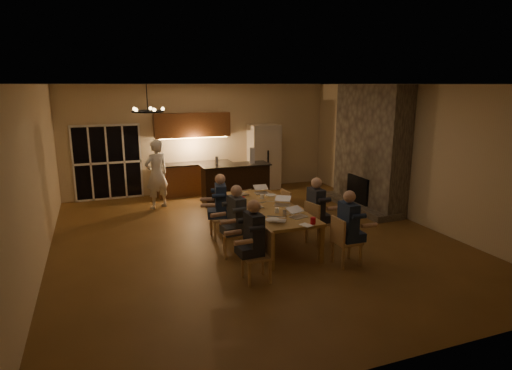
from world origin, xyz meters
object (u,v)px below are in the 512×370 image
(person_right_mid, at_px, (316,211))
(bar_blender, at_px, (252,156))
(laptop_a, at_px, (277,215))
(laptop_f, at_px, (262,189))
(chair_right_near, at_px, (347,241))
(laptop_c, at_px, (255,202))
(laptop_d, at_px, (282,200))
(can_silver, at_px, (285,213))
(chandelier, at_px, (148,111))
(plate_left, at_px, (273,220))
(mug_back, at_px, (240,196))
(plate_near, at_px, (295,211))
(chair_right_mid, at_px, (319,223))
(plate_far, at_px, (271,195))
(refrigerator, at_px, (264,157))
(chair_right_far, at_px, (293,209))
(mug_mid, at_px, (262,197))
(chair_left_near, at_px, (256,255))
(redcup_mid, at_px, (242,200))
(can_cola, at_px, (239,189))
(chair_left_mid, at_px, (234,233))
(dining_table, at_px, (268,223))
(chair_left_far, at_px, (221,217))
(standing_person, at_px, (157,174))
(laptop_e, at_px, (241,190))
(redcup_near, at_px, (313,221))
(person_right_near, at_px, (348,228))
(mug_front, at_px, (277,210))
(laptop_b, at_px, (299,211))
(bar_bottle, at_px, (217,161))
(person_left_mid, at_px, (237,221))
(person_left_near, at_px, (254,240))

(person_right_mid, xyz_separation_m, bar_blender, (-0.09, 3.53, 0.60))
(laptop_a, distance_m, laptop_f, 2.08)
(chair_right_near, bearing_deg, laptop_c, 34.93)
(laptop_d, height_order, can_silver, laptop_d)
(chandelier, height_order, plate_left, chandelier)
(mug_back, bearing_deg, plate_near, -61.82)
(chair_right_mid, height_order, plate_far, chair_right_mid)
(refrigerator, relative_size, chair_right_far, 2.25)
(person_right_mid, height_order, mug_mid, person_right_mid)
(chair_right_near, distance_m, plate_far, 2.47)
(chair_left_near, bearing_deg, redcup_mid, 168.33)
(can_cola, relative_size, bar_blender, 0.28)
(refrigerator, distance_m, mug_mid, 4.10)
(refrigerator, height_order, chair_left_mid, refrigerator)
(dining_table, bearing_deg, refrigerator, 69.40)
(chair_left_far, height_order, chair_right_mid, same)
(mug_mid, height_order, mug_back, same)
(chair_left_far, distance_m, mug_mid, 1.02)
(refrigerator, height_order, laptop_a, refrigerator)
(chair_left_near, bearing_deg, standing_person, -168.44)
(chair_left_far, distance_m, person_right_mid, 2.00)
(plate_near, bearing_deg, chair_left_mid, 178.89)
(laptop_c, height_order, laptop_e, same)
(standing_person, xyz_separation_m, redcup_near, (2.12, -4.68, -0.10))
(person_right_near, height_order, person_right_mid, same)
(laptop_f, bearing_deg, refrigerator, 72.00)
(person_right_near, distance_m, mug_front, 1.44)
(laptop_f, height_order, plate_near, laptop_f)
(dining_table, distance_m, laptop_b, 1.06)
(redcup_mid, xyz_separation_m, can_silver, (0.43, -1.22, 0.00))
(standing_person, height_order, plate_far, standing_person)
(can_silver, distance_m, bar_bottle, 3.89)
(chair_left_far, bearing_deg, laptop_f, 115.61)
(plate_left, bearing_deg, chair_right_near, -31.38)
(chair_left_mid, height_order, person_left_mid, person_left_mid)
(chair_right_far, relative_size, standing_person, 0.49)
(laptop_b, distance_m, plate_left, 0.54)
(chandelier, bearing_deg, mug_back, 29.82)
(bar_bottle, bearing_deg, mug_back, -93.06)
(person_right_mid, distance_m, mug_front, 0.88)
(mug_front, relative_size, bar_bottle, 0.42)
(can_cola, xyz_separation_m, plate_left, (-0.09, -2.28, -0.05))
(chair_left_mid, xyz_separation_m, can_silver, (0.93, -0.27, 0.37))
(person_right_mid, xyz_separation_m, chandelier, (-3.22, 0.12, 2.06))
(person_right_mid, distance_m, laptop_f, 1.62)
(person_left_near, bearing_deg, laptop_a, 129.37)
(laptop_a, height_order, mug_mid, laptop_a)
(standing_person, bearing_deg, laptop_b, 91.44)
(standing_person, relative_size, laptop_a, 5.67)
(laptop_e, distance_m, plate_near, 1.70)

